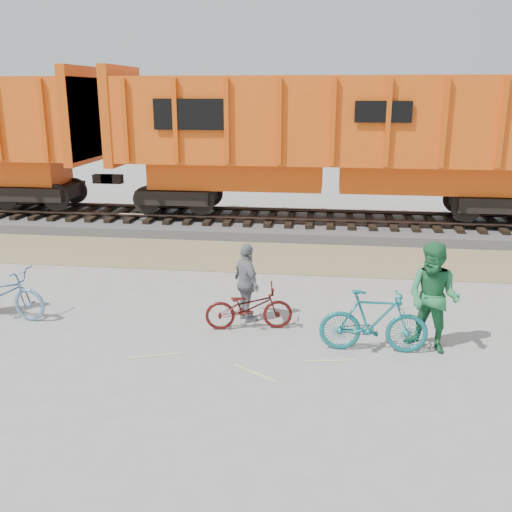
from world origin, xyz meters
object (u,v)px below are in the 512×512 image
(hopper_car_center, at_px, (332,137))
(bicycle_maroon, at_px, (249,307))
(bicycle_blue, at_px, (1,293))
(bicycle_teal, at_px, (374,321))
(person_man, at_px, (433,298))
(person_woman, at_px, (247,283))

(hopper_car_center, distance_m, bicycle_maroon, 8.92)
(bicycle_blue, bearing_deg, bicycle_maroon, -81.93)
(bicycle_teal, height_order, person_man, person_man)
(hopper_car_center, distance_m, person_man, 9.33)
(bicycle_maroon, bearing_deg, person_man, -109.90)
(person_man, bearing_deg, bicycle_blue, -151.11)
(bicycle_blue, relative_size, person_man, 1.03)
(hopper_car_center, bearing_deg, bicycle_teal, -84.89)
(bicycle_maroon, xyz_separation_m, person_woman, (-0.10, 0.40, 0.35))
(bicycle_teal, relative_size, bicycle_maroon, 1.12)
(hopper_car_center, height_order, bicycle_maroon, hopper_car_center)
(bicycle_maroon, xyz_separation_m, person_man, (3.29, -0.50, 0.53))
(hopper_car_center, distance_m, person_woman, 8.46)
(bicycle_blue, height_order, bicycle_teal, bicycle_teal)
(bicycle_blue, height_order, bicycle_maroon, bicycle_blue)
(hopper_car_center, distance_m, bicycle_teal, 9.48)
(hopper_car_center, height_order, person_man, hopper_car_center)
(person_woman, bearing_deg, bicycle_teal, -148.83)
(bicycle_teal, bearing_deg, bicycle_blue, 84.17)
(person_woman, bearing_deg, bicycle_maroon, 160.06)
(bicycle_teal, bearing_deg, bicycle_maroon, 72.02)
(bicycle_blue, bearing_deg, person_man, -85.73)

